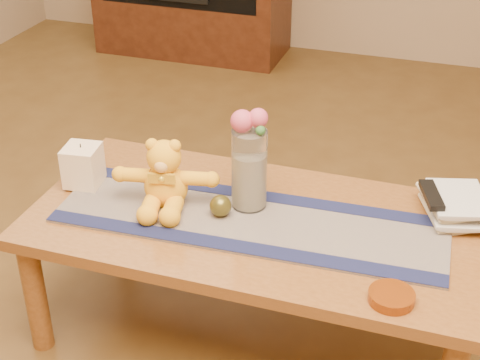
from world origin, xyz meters
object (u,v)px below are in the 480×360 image
(tv_remote, at_px, (431,195))
(bronze_ball, at_px, (220,206))
(teddy_bear, at_px, (165,173))
(pillar_candle, at_px, (83,165))
(amber_dish, at_px, (391,297))
(glass_vase, at_px, (249,169))
(book_bottom, at_px, (427,214))

(tv_remote, bearing_deg, bronze_ball, 179.16)
(teddy_bear, bearing_deg, pillar_candle, 163.36)
(amber_dish, bearing_deg, glass_vase, 146.98)
(glass_vase, height_order, tv_remote, glass_vase)
(glass_vase, bearing_deg, amber_dish, -33.02)
(teddy_bear, height_order, glass_vase, glass_vase)
(pillar_candle, height_order, bronze_ball, pillar_candle)
(pillar_candle, xyz_separation_m, book_bottom, (1.10, 0.16, -0.06))
(tv_remote, bearing_deg, pillar_candle, 169.32)
(bronze_ball, bearing_deg, pillar_candle, 175.19)
(book_bottom, relative_size, amber_dish, 1.82)
(teddy_bear, bearing_deg, tv_remote, 0.77)
(bronze_ball, relative_size, amber_dish, 0.56)
(pillar_candle, bearing_deg, glass_vase, 4.39)
(book_bottom, bearing_deg, teddy_bear, 171.76)
(teddy_bear, bearing_deg, glass_vase, 3.23)
(pillar_candle, bearing_deg, amber_dish, -14.76)
(teddy_bear, height_order, pillar_candle, teddy_bear)
(glass_vase, distance_m, book_bottom, 0.57)
(glass_vase, distance_m, amber_dish, 0.60)
(glass_vase, bearing_deg, teddy_bear, -164.84)
(book_bottom, xyz_separation_m, amber_dish, (-0.05, -0.44, 0.00))
(teddy_bear, bearing_deg, book_bottom, 1.46)
(bronze_ball, bearing_deg, book_bottom, 18.68)
(bronze_ball, distance_m, amber_dish, 0.61)
(book_bottom, bearing_deg, pillar_candle, 166.82)
(bronze_ball, distance_m, tv_remote, 0.64)
(teddy_bear, height_order, tv_remote, teddy_bear)
(pillar_candle, bearing_deg, tv_remote, 7.95)
(pillar_candle, distance_m, amber_dish, 1.09)
(book_bottom, height_order, tv_remote, tv_remote)
(teddy_bear, distance_m, bronze_ball, 0.20)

